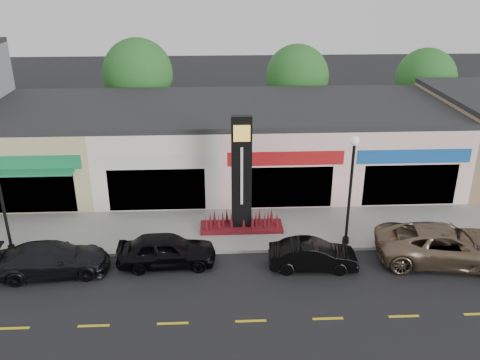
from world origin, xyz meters
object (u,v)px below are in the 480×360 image
(lamp_east_near, at_px, (351,180))
(car_dark_sedan, at_px, (52,259))
(pylon_sign, at_px, (242,191))
(car_black_conv, at_px, (313,255))
(car_gold_suv, at_px, (445,245))
(car_black_sedan, at_px, (167,250))

(lamp_east_near, xyz_separation_m, car_dark_sedan, (-13.54, -1.77, -2.76))
(pylon_sign, distance_m, car_black_conv, 4.97)
(car_dark_sedan, xyz_separation_m, car_gold_suv, (17.69, 0.13, 0.15))
(lamp_east_near, distance_m, pylon_sign, 5.42)
(car_black_conv, relative_size, car_gold_suv, 0.64)
(pylon_sign, bearing_deg, car_black_conv, -49.73)
(car_black_conv, bearing_deg, car_gold_suv, -84.54)
(lamp_east_near, bearing_deg, car_dark_sedan, -172.57)
(pylon_sign, distance_m, car_black_sedan, 4.89)
(car_dark_sedan, relative_size, car_black_conv, 1.24)
(car_dark_sedan, bearing_deg, car_black_conv, -96.24)
(car_black_sedan, height_order, car_black_conv, car_black_sedan)
(car_gold_suv, bearing_deg, pylon_sign, 78.05)
(pylon_sign, distance_m, car_gold_suv, 9.84)
(car_dark_sedan, bearing_deg, lamp_east_near, -88.21)
(car_black_sedan, bearing_deg, lamp_east_near, -83.06)
(car_black_sedan, distance_m, car_black_conv, 6.62)
(lamp_east_near, bearing_deg, pylon_sign, 161.25)
(lamp_east_near, height_order, car_gold_suv, lamp_east_near)
(lamp_east_near, height_order, car_dark_sedan, lamp_east_near)
(lamp_east_near, xyz_separation_m, car_gold_suv, (4.16, -1.63, -2.62))
(lamp_east_near, xyz_separation_m, car_black_sedan, (-8.55, -1.29, -2.72))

